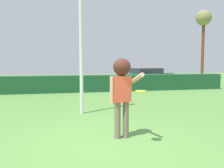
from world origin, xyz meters
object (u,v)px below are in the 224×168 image
object	(u,v)px
birch_tree	(204,21)
person	(122,85)
parked_car_green	(146,75)
frisbee	(141,91)
lamppost	(81,24)

from	to	relation	value
birch_tree	person	bearing A→B (deg)	-127.36
person	parked_car_green	distance (m)	14.10
parked_car_green	birch_tree	world-z (taller)	birch_tree
parked_car_green	frisbee	bearing A→B (deg)	-111.15
frisbee	birch_tree	size ratio (longest dim) A/B	0.03
lamppost	birch_tree	size ratio (longest dim) A/B	0.76
birch_tree	frisbee	bearing A→B (deg)	-125.97
person	frisbee	world-z (taller)	person
frisbee	lamppost	world-z (taller)	lamppost
lamppost	parked_car_green	distance (m)	12.02
person	birch_tree	xyz separation A→B (m)	(13.28, 17.39, 4.66)
parked_car_green	birch_tree	bearing A→B (deg)	29.56
lamppost	parked_car_green	size ratio (longest dim) A/B	1.19
parked_car_green	person	bearing A→B (deg)	-112.93
frisbee	lamppost	xyz separation A→B (m)	(-0.88, 3.43, 1.84)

